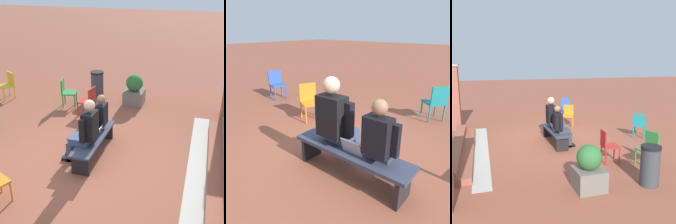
# 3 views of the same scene
# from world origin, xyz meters

# --- Properties ---
(ground_plane) EXTENTS (60.00, 60.00, 0.00)m
(ground_plane) POSITION_xyz_m (0.00, 0.00, 0.00)
(ground_plane) COLOR brown
(concrete_strip) EXTENTS (5.30, 0.40, 0.01)m
(concrete_strip) POSITION_xyz_m (-0.31, 2.38, 0.00)
(concrete_strip) COLOR #B7B2A8
(concrete_strip) RESTS_ON ground
(bench) EXTENTS (1.80, 0.44, 0.45)m
(bench) POSITION_xyz_m (-0.31, 0.13, 0.35)
(bench) COLOR #33384C
(bench) RESTS_ON ground
(person_student) EXTENTS (0.50, 0.64, 1.28)m
(person_student) POSITION_xyz_m (-0.74, 0.07, 0.69)
(person_student) COLOR #383842
(person_student) RESTS_ON ground
(person_adult) EXTENTS (0.60, 0.76, 1.44)m
(person_adult) POSITION_xyz_m (-0.01, 0.06, 0.76)
(person_adult) COLOR #384C75
(person_adult) RESTS_ON ground
(laptop) EXTENTS (0.32, 0.29, 0.21)m
(laptop) POSITION_xyz_m (-0.39, 0.14, 0.50)
(laptop) COLOR #9EA0A5
(laptop) RESTS_ON bench
(plastic_chair_mid_courtyard) EXTENTS (0.47, 0.47, 0.84)m
(plastic_chair_mid_courtyard) POSITION_xyz_m (-2.25, -0.73, 0.48)
(plastic_chair_mid_courtyard) COLOR red
(plastic_chair_mid_courtyard) RESTS_ON ground
(plastic_chair_foreground) EXTENTS (0.52, 0.52, 0.84)m
(plastic_chair_foreground) POSITION_xyz_m (-2.72, -1.63, 0.48)
(plastic_chair_foreground) COLOR #2D893D
(plastic_chair_foreground) RESTS_ON ground
(plastic_chair_far_right) EXTENTS (0.57, 0.57, 0.84)m
(plastic_chair_far_right) POSITION_xyz_m (-2.78, -3.71, 0.48)
(plastic_chair_far_right) COLOR gold
(plastic_chair_far_right) RESTS_ON ground
(planter) EXTENTS (0.60, 0.60, 0.94)m
(planter) POSITION_xyz_m (-3.47, 0.30, 0.44)
(planter) COLOR #6B665B
(planter) RESTS_ON ground
(litter_bin) EXTENTS (0.42, 0.42, 0.86)m
(litter_bin) POSITION_xyz_m (-3.69, -0.99, 0.43)
(litter_bin) COLOR #383D42
(litter_bin) RESTS_ON ground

